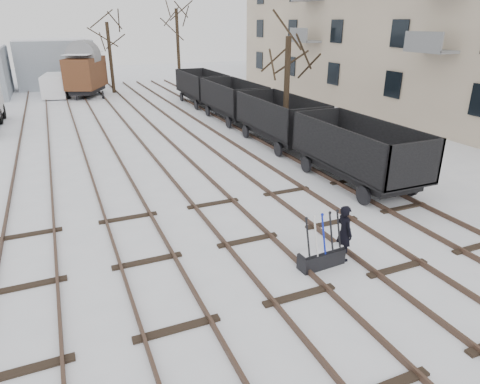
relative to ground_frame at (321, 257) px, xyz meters
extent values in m
plane|color=white|center=(-1.23, -0.96, -0.28)|extent=(120.00, 120.00, 0.00)
cube|color=black|center=(-7.95, 13.04, -0.21)|extent=(0.07, 52.00, 0.15)
cube|color=black|center=(-6.52, 13.04, -0.21)|extent=(0.07, 52.00, 0.15)
cube|color=black|center=(-7.23, 1.04, -0.26)|extent=(1.90, 0.20, 0.08)
cube|color=black|center=(-4.95, 13.04, -0.21)|extent=(0.07, 52.00, 0.15)
cube|color=black|center=(-3.52, 13.04, -0.21)|extent=(0.07, 52.00, 0.15)
cube|color=black|center=(-4.23, 1.04, -0.26)|extent=(1.90, 0.20, 0.08)
cube|color=black|center=(-1.95, 13.04, -0.21)|extent=(0.07, 52.00, 0.15)
cube|color=black|center=(-0.52, 13.04, -0.21)|extent=(0.07, 52.00, 0.15)
cube|color=black|center=(-1.23, 1.04, -0.26)|extent=(1.90, 0.20, 0.08)
cube|color=black|center=(1.05, 13.04, -0.21)|extent=(0.07, 52.00, 0.15)
cube|color=black|center=(2.48, 13.04, -0.21)|extent=(0.07, 52.00, 0.15)
cube|color=black|center=(1.77, 1.04, -0.26)|extent=(1.90, 0.20, 0.08)
cube|color=black|center=(4.05, 13.04, -0.21)|extent=(0.07, 52.00, 0.15)
cube|color=black|center=(5.48, 13.04, -0.21)|extent=(0.07, 52.00, 0.15)
cube|color=black|center=(4.77, 1.04, -0.26)|extent=(1.90, 0.20, 0.08)
cube|color=#929CA5|center=(-5.23, 39.04, 1.92)|extent=(7.00, 6.00, 4.40)
cube|color=white|center=(-5.23, 39.04, 4.17)|extent=(6.86, 5.88, 0.10)
cube|color=black|center=(0.00, 0.00, -0.06)|extent=(1.33, 0.52, 0.44)
cube|color=black|center=(0.00, 0.00, 0.18)|extent=(1.32, 0.40, 0.06)
cube|color=white|center=(0.00, 0.00, 0.22)|extent=(1.27, 0.35, 0.03)
cylinder|color=black|center=(-0.50, -0.04, 0.67)|extent=(0.07, 0.32, 1.08)
cylinder|color=silver|center=(-0.25, -0.02, 0.67)|extent=(0.07, 0.32, 1.08)
cylinder|color=#0C1CA4|center=(0.00, 0.00, 0.67)|extent=(0.07, 0.32, 1.08)
cylinder|color=black|center=(0.25, 0.02, 0.67)|extent=(0.07, 0.32, 1.08)
cylinder|color=black|center=(0.50, 0.04, 0.67)|extent=(0.07, 0.32, 1.08)
imported|color=black|center=(0.75, 0.10, 0.51)|extent=(0.39, 0.59, 1.59)
cube|color=black|center=(4.77, 4.82, 0.37)|extent=(1.92, 5.29, 0.40)
cube|color=black|center=(4.77, 4.82, 0.57)|extent=(2.40, 6.01, 0.12)
cube|color=black|center=(3.61, 4.82, 1.37)|extent=(0.10, 6.01, 1.60)
cube|color=black|center=(5.92, 4.82, 1.37)|extent=(0.10, 6.01, 1.60)
cube|color=white|center=(4.77, 4.82, 0.67)|extent=(2.16, 5.77, 0.06)
cylinder|color=black|center=(3.66, 2.90, 0.07)|extent=(0.12, 0.70, 0.70)
cylinder|color=black|center=(5.87, 6.74, 0.07)|extent=(0.12, 0.70, 0.70)
cube|color=black|center=(4.77, 11.22, 0.37)|extent=(1.92, 5.29, 0.40)
cube|color=black|center=(4.77, 11.22, 0.57)|extent=(2.40, 6.01, 0.12)
cube|color=black|center=(3.61, 11.22, 1.37)|extent=(0.10, 6.01, 1.60)
cube|color=black|center=(5.92, 11.22, 1.37)|extent=(0.10, 6.01, 1.60)
cube|color=white|center=(4.77, 11.22, 0.67)|extent=(2.16, 5.77, 0.06)
cylinder|color=black|center=(3.66, 9.30, 0.07)|extent=(0.12, 0.70, 0.70)
cylinder|color=black|center=(5.87, 13.14, 0.07)|extent=(0.12, 0.70, 0.70)
cube|color=black|center=(4.77, 17.62, 0.37)|extent=(1.92, 5.29, 0.40)
cube|color=black|center=(4.77, 17.62, 0.57)|extent=(2.40, 6.01, 0.12)
cube|color=black|center=(3.61, 17.62, 1.37)|extent=(0.10, 6.01, 1.60)
cube|color=black|center=(5.92, 17.62, 1.37)|extent=(0.10, 6.01, 1.60)
cube|color=white|center=(4.77, 17.62, 0.67)|extent=(2.16, 5.77, 0.06)
cylinder|color=black|center=(3.66, 15.70, 0.07)|extent=(0.12, 0.70, 0.70)
cylinder|color=black|center=(5.87, 19.54, 0.07)|extent=(0.12, 0.70, 0.70)
cube|color=black|center=(4.77, 24.02, 0.37)|extent=(1.92, 5.29, 0.40)
cube|color=black|center=(4.77, 24.02, 0.57)|extent=(2.40, 6.01, 0.12)
cube|color=black|center=(3.61, 24.02, 1.37)|extent=(0.10, 6.01, 1.60)
cube|color=black|center=(5.92, 24.02, 1.37)|extent=(0.10, 6.01, 1.60)
cube|color=white|center=(4.77, 24.02, 0.67)|extent=(2.16, 5.77, 0.06)
cylinder|color=black|center=(3.66, 22.10, 0.07)|extent=(0.12, 0.70, 0.70)
cylinder|color=black|center=(5.87, 25.94, 0.07)|extent=(0.12, 0.70, 0.70)
cube|color=black|center=(-3.11, 31.27, 0.33)|extent=(3.30, 4.54, 0.38)
cube|color=#4D2917|center=(-3.11, 31.27, 1.75)|extent=(3.93, 5.24, 2.46)
cube|color=white|center=(-3.11, 31.27, 3.31)|extent=(3.63, 4.93, 0.04)
cylinder|color=black|center=(-4.15, 29.76, 0.05)|extent=(0.11, 0.66, 0.66)
cylinder|color=black|center=(-2.07, 32.78, 0.05)|extent=(0.11, 0.66, 0.66)
cylinder|color=black|center=(-9.30, 24.21, 0.20)|extent=(0.29, 0.97, 0.97)
cube|color=silver|center=(-5.57, 32.27, 0.69)|extent=(2.50, 4.52, 1.75)
cube|color=white|center=(-5.57, 32.27, 1.58)|extent=(2.44, 4.41, 0.04)
cylinder|color=black|center=(-6.45, 30.91, 0.06)|extent=(0.21, 0.68, 0.68)
cylinder|color=black|center=(-4.70, 33.64, 0.06)|extent=(0.21, 0.68, 0.68)
cylinder|color=black|center=(5.25, 11.52, 2.42)|extent=(0.30, 0.30, 5.41)
cylinder|color=black|center=(-0.75, 32.74, 2.73)|extent=(0.30, 0.30, 6.02)
cylinder|color=black|center=(5.51, 32.82, 3.30)|extent=(0.30, 0.30, 7.16)
camera|label=1|loc=(-5.93, -8.23, 5.84)|focal=32.00mm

